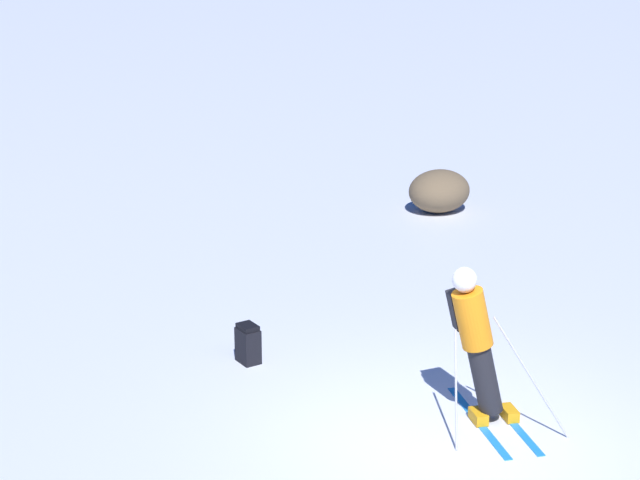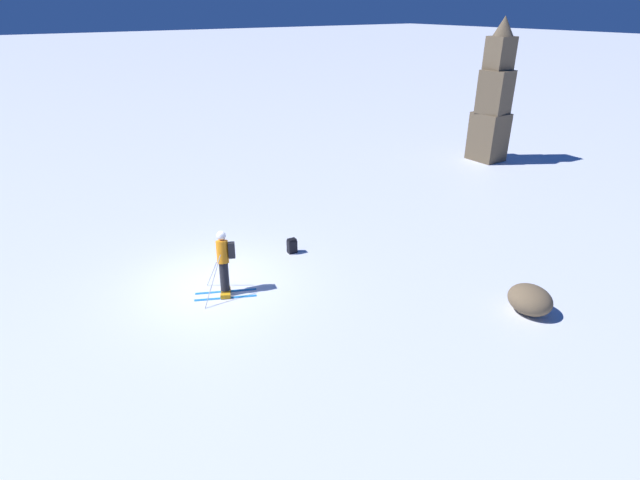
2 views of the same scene
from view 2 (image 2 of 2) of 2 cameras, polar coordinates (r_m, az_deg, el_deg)
ground_plane at (r=15.27m, az=-11.93°, el=-4.86°), size 300.00×300.00×0.00m
skier at (r=14.36m, az=-10.92°, el=-2.16°), size 1.40×1.77×1.85m
rock_pillar at (r=27.76m, az=19.17°, el=14.54°), size 1.64×1.44×7.04m
spare_backpack at (r=16.65m, az=-3.22°, el=-0.67°), size 0.25×0.32×0.50m
exposed_boulder_0 at (r=14.57m, az=22.87°, el=-6.29°), size 1.21×1.03×0.78m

